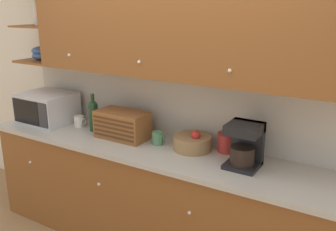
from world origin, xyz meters
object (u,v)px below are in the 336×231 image
(coffee_maker, at_px, (245,145))
(wine_bottle, at_px, (93,114))
(bread_box, at_px, (122,125))
(mug, at_px, (79,121))
(storage_canister, at_px, (226,142))
(mug_blue_second, at_px, (158,138))
(microwave, at_px, (47,108))
(fruit_basket, at_px, (193,142))

(coffee_maker, bearing_deg, wine_bottle, 178.82)
(bread_box, distance_m, coffee_maker, 1.10)
(mug, xyz_separation_m, storage_canister, (1.43, 0.13, 0.03))
(mug_blue_second, relative_size, storage_canister, 0.70)
(wine_bottle, bearing_deg, microwave, -176.02)
(storage_canister, bearing_deg, microwave, -173.85)
(microwave, distance_m, coffee_maker, 2.00)
(wine_bottle, xyz_separation_m, bread_box, (0.34, -0.02, -0.04))
(bread_box, distance_m, mug_blue_second, 0.35)
(microwave, height_order, bread_box, microwave)
(fruit_basket, relative_size, storage_canister, 1.98)
(microwave, xyz_separation_m, storage_canister, (1.79, 0.19, -0.07))
(storage_canister, relative_size, coffee_maker, 0.48)
(microwave, height_order, storage_canister, microwave)
(mug, bearing_deg, storage_canister, 5.28)
(microwave, distance_m, fruit_basket, 1.55)
(microwave, relative_size, mug, 4.60)
(wine_bottle, distance_m, fruit_basket, 0.99)
(mug, xyz_separation_m, wine_bottle, (0.20, -0.02, 0.10))
(fruit_basket, bearing_deg, microwave, -176.45)
(mug, distance_m, mug_blue_second, 0.89)
(wine_bottle, distance_m, coffee_maker, 1.44)
(fruit_basket, bearing_deg, wine_bottle, -176.69)
(microwave, distance_m, mug, 0.38)
(mug, distance_m, wine_bottle, 0.23)
(mug, height_order, coffee_maker, coffee_maker)
(storage_canister, bearing_deg, wine_bottle, -172.86)
(mug, height_order, fruit_basket, fruit_basket)
(fruit_basket, xyz_separation_m, coffee_maker, (0.46, -0.09, 0.10))
(wine_bottle, relative_size, bread_box, 0.76)
(microwave, xyz_separation_m, bread_box, (0.90, 0.02, -0.03))
(mug_blue_second, bearing_deg, storage_canister, 15.05)
(coffee_maker, bearing_deg, microwave, -179.74)
(fruit_basket, distance_m, coffee_maker, 0.48)
(microwave, bearing_deg, wine_bottle, 3.98)
(wine_bottle, xyz_separation_m, coffee_maker, (1.44, -0.03, 0.01))
(microwave, relative_size, bread_box, 1.09)
(bread_box, xyz_separation_m, storage_canister, (0.88, 0.17, -0.04))
(fruit_basket, distance_m, storage_canister, 0.26)
(coffee_maker, bearing_deg, storage_canister, 139.21)
(fruit_basket, xyz_separation_m, storage_canister, (0.24, 0.10, 0.02))
(mug, relative_size, fruit_basket, 0.35)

